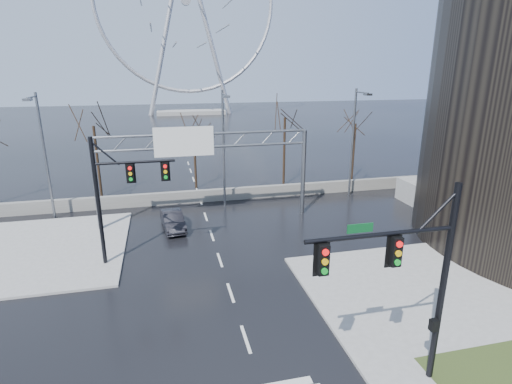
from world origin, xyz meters
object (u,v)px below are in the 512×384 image
object	(u,v)px
sign_gantry	(200,158)
car	(173,220)
signal_mast_far	(117,189)
ferris_wheel	(186,8)
signal_mast_near	(413,272)

from	to	relation	value
sign_gantry	car	bearing A→B (deg)	-157.17
signal_mast_far	sign_gantry	world-z (taller)	signal_mast_far
car	signal_mast_far	bearing A→B (deg)	-129.12
signal_mast_far	ferris_wheel	xyz separation A→B (m)	(10.87, 86.04, 21.30)
signal_mast_far	car	distance (m)	7.25
ferris_wheel	car	distance (m)	85.26
signal_mast_far	car	bearing A→B (deg)	57.66
signal_mast_near	car	xyz separation A→B (m)	(-7.83, 18.03, -4.19)
signal_mast_near	ferris_wheel	world-z (taller)	ferris_wheel
ferris_wheel	car	world-z (taller)	ferris_wheel
signal_mast_far	ferris_wheel	bearing A→B (deg)	82.80
signal_mast_near	sign_gantry	distance (m)	19.79
sign_gantry	car	size ratio (longest dim) A/B	3.95
signal_mast_near	signal_mast_far	size ratio (longest dim) A/B	1.00
sign_gantry	ferris_wheel	world-z (taller)	ferris_wheel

